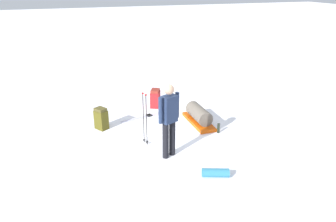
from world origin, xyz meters
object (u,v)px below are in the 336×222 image
at_px(ski_poles_planted_near, 145,116).
at_px(thermos_bottle, 218,128).
at_px(backpack_bright, 155,98).
at_px(sleeping_mat_rolled, 216,173).
at_px(ski_pair_near, 149,116).
at_px(skier_standing, 169,117).
at_px(backpack_large_dark, 101,119).
at_px(gear_sled, 199,116).

relative_size(ski_poles_planted_near, thermos_bottle, 5.00).
bearing_deg(backpack_bright, sleeping_mat_rolled, 0.19).
bearing_deg(thermos_bottle, ski_pair_near, -139.35).
relative_size(backpack_bright, thermos_bottle, 2.19).
distance_m(ski_pair_near, thermos_bottle, 2.16).
bearing_deg(skier_standing, ski_pair_near, 174.97).
distance_m(ski_pair_near, backpack_large_dark, 1.50).
height_order(skier_standing, ski_pair_near, skier_standing).
height_order(backpack_bright, ski_poles_planted_near, ski_poles_planted_near).
relative_size(ski_pair_near, thermos_bottle, 6.70).
relative_size(ski_pair_near, backpack_bright, 3.06).
relative_size(gear_sled, thermos_bottle, 5.20).
height_order(backpack_large_dark, ski_poles_planted_near, ski_poles_planted_near).
bearing_deg(gear_sled, ski_pair_near, -127.96).
xyz_separation_m(gear_sled, sleeping_mat_rolled, (2.49, -0.76, -0.13)).
height_order(backpack_large_dark, sleeping_mat_rolled, backpack_large_dark).
distance_m(gear_sled, thermos_bottle, 0.76).
relative_size(ski_pair_near, backpack_large_dark, 2.94).
xyz_separation_m(backpack_large_dark, backpack_bright, (-1.03, 1.82, -0.01)).
distance_m(backpack_bright, thermos_bottle, 2.51).
height_order(backpack_large_dark, thermos_bottle, backpack_large_dark).
distance_m(backpack_large_dark, sleeping_mat_rolled, 3.55).
bearing_deg(ski_pair_near, ski_poles_planted_near, -19.17).
xyz_separation_m(gear_sled, thermos_bottle, (0.72, 0.23, -0.09)).
xyz_separation_m(ski_poles_planted_near, gear_sled, (-0.64, 1.71, -0.50)).
bearing_deg(sleeping_mat_rolled, backpack_large_dark, -148.72).
xyz_separation_m(ski_pair_near, thermos_bottle, (1.63, 1.40, 0.12)).
distance_m(ski_pair_near, gear_sled, 1.50).
height_order(skier_standing, backpack_bright, skier_standing).
xyz_separation_m(ski_poles_planted_near, thermos_bottle, (0.08, 1.94, -0.59)).
xyz_separation_m(skier_standing, backpack_bright, (-2.97, 0.60, -0.68)).
distance_m(backpack_large_dark, gear_sled, 2.65).
relative_size(backpack_bright, gear_sled, 0.42).
distance_m(ski_poles_planted_near, sleeping_mat_rolled, 2.17).
bearing_deg(backpack_bright, thermos_bottle, 23.65).
bearing_deg(backpack_bright, ski_poles_planted_near, -22.99).
relative_size(ski_poles_planted_near, sleeping_mat_rolled, 2.36).
relative_size(sleeping_mat_rolled, thermos_bottle, 2.12).
distance_m(sleeping_mat_rolled, thermos_bottle, 2.02).
distance_m(backpack_large_dark, thermos_bottle, 3.10).
relative_size(backpack_large_dark, thermos_bottle, 2.28).
distance_m(skier_standing, thermos_bottle, 1.93).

